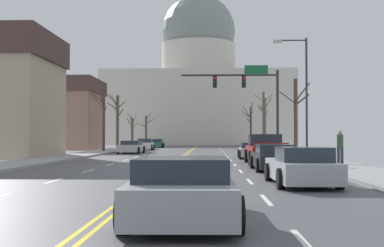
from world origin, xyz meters
The scene contains 23 objects.
ground centered at (0.00, 0.00, 0.02)m, with size 20.00×180.00×0.20m.
signal_gantry centered at (5.44, 14.64, 5.27)m, with size 7.91×0.41×7.22m.
street_lamp_right centered at (7.92, 5.55, 4.68)m, with size 2.18×0.24×7.67m.
capitol_building centered at (0.00, 72.35, 10.82)m, with size 35.03×20.90×31.63m.
sedan_near_00 centered at (5.13, 10.05, 0.55)m, with size 2.02×4.73×1.14m.
pickup_truck_near_01 centered at (5.36, 3.15, 0.76)m, with size 2.28×5.22×1.72m.
sedan_near_02 centered at (5.09, -2.61, 0.57)m, with size 2.00×4.52×1.22m.
sedan_near_03 centered at (5.09, -9.79, 0.58)m, with size 2.02×4.72×1.25m.
sedan_near_04 centered at (1.56, -16.97, 0.57)m, with size 2.15×4.50×1.21m.
sedan_oncoming_00 centered at (-5.24, 20.78, 0.57)m, with size 2.23×4.66×1.18m.
sedan_oncoming_01 centered at (-5.45, 32.53, 0.62)m, with size 2.09×4.48×1.31m.
sedan_oncoming_02 centered at (-5.30, 44.41, 0.56)m, with size 1.94×4.22×1.19m.
flank_building_00 centered at (-16.53, 33.28, 4.24)m, with size 10.97×9.46×8.36m.
bare_tree_00 centered at (8.27, 9.92, 3.10)m, with size 2.25×1.41×5.58m.
bare_tree_01 centered at (-8.76, 44.36, 2.31)m, with size 1.56×2.06×4.71m.
bare_tree_02 centered at (7.86, 27.58, 3.38)m, with size 1.48×1.42×6.17m.
bare_tree_03 centered at (-7.96, 53.75, 2.60)m, with size 2.21×1.59×5.16m.
bare_tree_04 centered at (8.69, 34.15, 3.37)m, with size 1.78×2.00×6.44m.
bare_tree_05 centered at (-7.86, 27.97, 3.30)m, with size 2.24×2.27×6.13m.
bare_tree_06 centered at (8.27, 49.80, 3.29)m, with size 1.91×1.07×6.63m.
bare_tree_07 centered at (-8.46, 23.54, 3.46)m, with size 1.53×1.84×6.20m.
pedestrian_00 centered at (9.00, 0.59, 1.13)m, with size 0.35×0.34×1.78m.
bicycle_parked centered at (7.95, -1.83, 0.49)m, with size 0.12×1.77×0.85m.
Camera 1 is at (2.07, -26.57, 1.60)m, focal length 47.55 mm.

